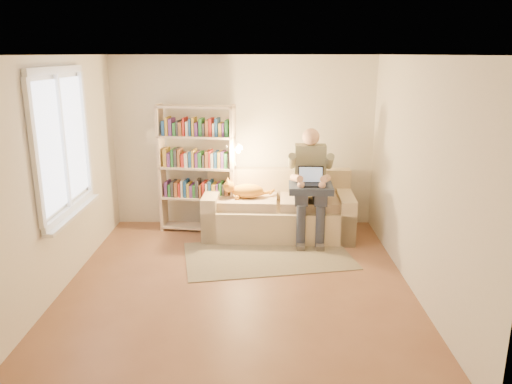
{
  "coord_description": "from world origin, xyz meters",
  "views": [
    {
      "loc": [
        0.26,
        -5.34,
        2.61
      ],
      "look_at": [
        0.21,
        1.0,
        0.85
      ],
      "focal_mm": 35.0,
      "sensor_mm": 36.0,
      "label": 1
    }
  ],
  "objects_px": {
    "laptop": "(314,180)",
    "bookshelf": "(197,163)",
    "sofa": "(278,212)",
    "cat": "(242,190)",
    "person": "(310,179)"
  },
  "relations": [
    {
      "from": "cat",
      "to": "person",
      "type": "bearing_deg",
      "value": -1.36
    },
    {
      "from": "laptop",
      "to": "bookshelf",
      "type": "xyz_separation_m",
      "value": [
        -1.69,
        0.49,
        0.14
      ]
    },
    {
      "from": "person",
      "to": "sofa",
      "type": "bearing_deg",
      "value": 160.22
    },
    {
      "from": "cat",
      "to": "laptop",
      "type": "distance_m",
      "value": 1.06
    },
    {
      "from": "sofa",
      "to": "cat",
      "type": "relative_size",
      "value": 3.1
    },
    {
      "from": "sofa",
      "to": "laptop",
      "type": "relative_size",
      "value": 5.99
    },
    {
      "from": "person",
      "to": "bookshelf",
      "type": "bearing_deg",
      "value": 171.07
    },
    {
      "from": "cat",
      "to": "bookshelf",
      "type": "xyz_separation_m",
      "value": [
        -0.68,
        0.27,
        0.35
      ]
    },
    {
      "from": "person",
      "to": "bookshelf",
      "type": "relative_size",
      "value": 0.84
    },
    {
      "from": "person",
      "to": "bookshelf",
      "type": "height_order",
      "value": "bookshelf"
    },
    {
      "from": "laptop",
      "to": "bookshelf",
      "type": "bearing_deg",
      "value": 166.51
    },
    {
      "from": "laptop",
      "to": "cat",
      "type": "bearing_deg",
      "value": 170.43
    },
    {
      "from": "laptop",
      "to": "bookshelf",
      "type": "height_order",
      "value": "bookshelf"
    },
    {
      "from": "cat",
      "to": "bookshelf",
      "type": "relative_size",
      "value": 0.37
    },
    {
      "from": "person",
      "to": "cat",
      "type": "height_order",
      "value": "person"
    }
  ]
}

